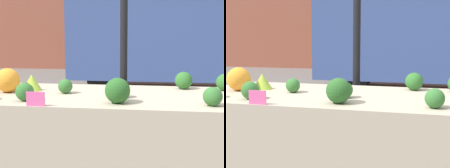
{
  "view_description": "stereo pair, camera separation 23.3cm",
  "coord_description": "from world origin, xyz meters",
  "views": [
    {
      "loc": [
        0.32,
        -2.29,
        1.22
      ],
      "look_at": [
        0.0,
        0.0,
        0.88
      ],
      "focal_mm": 50.0,
      "sensor_mm": 36.0,
      "label": 1
    },
    {
      "loc": [
        0.55,
        -2.25,
        1.22
      ],
      "look_at": [
        0.0,
        0.0,
        0.88
      ],
      "focal_mm": 50.0,
      "sensor_mm": 36.0,
      "label": 2
    }
  ],
  "objects": [
    {
      "name": "broccoli_head_0",
      "position": [
        0.68,
        -0.3,
        0.86
      ],
      "size": [
        0.12,
        0.12,
        0.12
      ],
      "color": "#336B2D",
      "rests_on": "market_table"
    },
    {
      "name": "romanesco_head",
      "position": [
        -0.67,
        0.09,
        0.86
      ],
      "size": [
        0.16,
        0.16,
        0.13
      ],
      "color": "#93B238",
      "rests_on": "market_table"
    },
    {
      "name": "price_sign",
      "position": [
        -0.42,
        -0.46,
        0.84
      ],
      "size": [
        0.12,
        0.01,
        0.09
      ],
      "color": "#F45B9E",
      "rests_on": "market_table"
    },
    {
      "name": "tent_pole",
      "position": [
        0.02,
        0.65,
        1.29
      ],
      "size": [
        0.07,
        0.07,
        2.58
      ],
      "color": "black",
      "rests_on": "ground_plane"
    },
    {
      "name": "broccoli_head_5",
      "position": [
        0.08,
        -0.31,
        0.88
      ],
      "size": [
        0.17,
        0.17,
        0.17
      ],
      "color": "#285B23",
      "rests_on": "market_table"
    },
    {
      "name": "parked_truck",
      "position": [
        0.68,
        4.99,
        1.28
      ],
      "size": [
        4.74,
        2.06,
        2.39
      ],
      "color": "#384C84",
      "rests_on": "ground_plane"
    },
    {
      "name": "broccoli_head_1",
      "position": [
        0.56,
        0.33,
        0.87
      ],
      "size": [
        0.14,
        0.14,
        0.14
      ],
      "color": "#2D6628",
      "rests_on": "market_table"
    },
    {
      "name": "broccoli_head_4",
      "position": [
        0.08,
        -0.11,
        0.85
      ],
      "size": [
        0.11,
        0.11,
        0.11
      ],
      "color": "#2D6628",
      "rests_on": "market_table"
    },
    {
      "name": "market_table",
      "position": [
        0.0,
        -0.07,
        0.71
      ],
      "size": [
        2.19,
        0.96,
        0.8
      ],
      "color": "tan",
      "rests_on": "ground_plane"
    },
    {
      "name": "broccoli_head_2",
      "position": [
        -0.36,
        0.0,
        0.85
      ],
      "size": [
        0.11,
        0.11,
        0.11
      ],
      "color": "#336B2D",
      "rests_on": "market_table"
    },
    {
      "name": "broccoli_head_6",
      "position": [
        -0.55,
        -0.32,
        0.86
      ],
      "size": [
        0.12,
        0.12,
        0.12
      ],
      "color": "#336B2D",
      "rests_on": "market_table"
    },
    {
      "name": "orange_cauliflower",
      "position": [
        -0.82,
        -0.02,
        0.89
      ],
      "size": [
        0.19,
        0.19,
        0.19
      ],
      "color": "orange",
      "rests_on": "market_table"
    }
  ]
}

